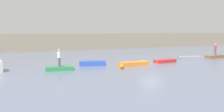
{
  "coord_description": "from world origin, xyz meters",
  "views": [
    {
      "loc": [
        -15.69,
        -23.82,
        3.83
      ],
      "look_at": [
        -3.73,
        3.03,
        0.72
      ],
      "focal_mm": 38.24,
      "sensor_mm": 36.0,
      "label": 1
    }
  ],
  "objects_px": {
    "rowboat_red": "(165,61)",
    "person_white_shirt": "(59,57)",
    "rowboat_blue": "(92,63)",
    "rowboat_orange": "(133,64)",
    "rowboat_grey": "(189,58)",
    "mooring_buoy": "(122,66)",
    "rowboat_green": "(59,68)",
    "rowboat_brown": "(215,56)",
    "person_red_shirt": "(215,49)"
  },
  "relations": [
    {
      "from": "rowboat_orange",
      "to": "person_white_shirt",
      "type": "bearing_deg",
      "value": 178.48
    },
    {
      "from": "rowboat_orange",
      "to": "mooring_buoy",
      "type": "bearing_deg",
      "value": -146.19
    },
    {
      "from": "person_white_shirt",
      "to": "mooring_buoy",
      "type": "xyz_separation_m",
      "value": [
        6.0,
        -1.56,
        -1.08
      ]
    },
    {
      "from": "rowboat_orange",
      "to": "person_white_shirt",
      "type": "xyz_separation_m",
      "value": [
        -8.22,
        -0.03,
        1.13
      ]
    },
    {
      "from": "rowboat_blue",
      "to": "person_red_shirt",
      "type": "distance_m",
      "value": 18.53
    },
    {
      "from": "rowboat_grey",
      "to": "rowboat_blue",
      "type": "bearing_deg",
      "value": -170.05
    },
    {
      "from": "rowboat_grey",
      "to": "person_white_shirt",
      "type": "xyz_separation_m",
      "value": [
        -17.63,
        -1.62,
        1.11
      ]
    },
    {
      "from": "rowboat_green",
      "to": "person_white_shirt",
      "type": "height_order",
      "value": "person_white_shirt"
    },
    {
      "from": "rowboat_green",
      "to": "person_red_shirt",
      "type": "distance_m",
      "value": 22.64
    },
    {
      "from": "rowboat_brown",
      "to": "person_red_shirt",
      "type": "distance_m",
      "value": 1.09
    },
    {
      "from": "rowboat_green",
      "to": "person_red_shirt",
      "type": "bearing_deg",
      "value": 12.86
    },
    {
      "from": "rowboat_blue",
      "to": "person_white_shirt",
      "type": "xyz_separation_m",
      "value": [
        -4.03,
        -1.87,
        1.08
      ]
    },
    {
      "from": "rowboat_grey",
      "to": "person_white_shirt",
      "type": "bearing_deg",
      "value": -163.75
    },
    {
      "from": "rowboat_blue",
      "to": "rowboat_brown",
      "type": "xyz_separation_m",
      "value": [
        18.51,
        0.01,
        -0.05
      ]
    },
    {
      "from": "rowboat_blue",
      "to": "rowboat_orange",
      "type": "height_order",
      "value": "rowboat_blue"
    },
    {
      "from": "rowboat_orange",
      "to": "person_white_shirt",
      "type": "distance_m",
      "value": 8.3
    },
    {
      "from": "rowboat_blue",
      "to": "rowboat_grey",
      "type": "xyz_separation_m",
      "value": [
        13.6,
        -0.25,
        -0.02
      ]
    },
    {
      "from": "rowboat_red",
      "to": "rowboat_grey",
      "type": "distance_m",
      "value": 4.85
    },
    {
      "from": "rowboat_red",
      "to": "person_white_shirt",
      "type": "distance_m",
      "value": 12.95
    },
    {
      "from": "person_red_shirt",
      "to": "mooring_buoy",
      "type": "height_order",
      "value": "person_red_shirt"
    },
    {
      "from": "rowboat_blue",
      "to": "mooring_buoy",
      "type": "distance_m",
      "value": 3.95
    },
    {
      "from": "rowboat_brown",
      "to": "rowboat_orange",
      "type": "bearing_deg",
      "value": -178.65
    },
    {
      "from": "rowboat_red",
      "to": "person_red_shirt",
      "type": "xyz_separation_m",
      "value": [
        9.65,
        1.27,
        1.1
      ]
    },
    {
      "from": "mooring_buoy",
      "to": "person_red_shirt",
      "type": "bearing_deg",
      "value": 11.73
    },
    {
      "from": "person_white_shirt",
      "to": "mooring_buoy",
      "type": "height_order",
      "value": "person_white_shirt"
    },
    {
      "from": "rowboat_green",
      "to": "rowboat_brown",
      "type": "relative_size",
      "value": 0.85
    },
    {
      "from": "rowboat_brown",
      "to": "mooring_buoy",
      "type": "height_order",
      "value": "mooring_buoy"
    },
    {
      "from": "rowboat_orange",
      "to": "rowboat_brown",
      "type": "relative_size",
      "value": 1.12
    },
    {
      "from": "rowboat_red",
      "to": "person_white_shirt",
      "type": "height_order",
      "value": "person_white_shirt"
    },
    {
      "from": "rowboat_red",
      "to": "mooring_buoy",
      "type": "height_order",
      "value": "mooring_buoy"
    },
    {
      "from": "rowboat_red",
      "to": "rowboat_brown",
      "type": "xyz_separation_m",
      "value": [
        9.65,
        1.27,
        0.0
      ]
    },
    {
      "from": "rowboat_red",
      "to": "rowboat_grey",
      "type": "xyz_separation_m",
      "value": [
        4.74,
        1.02,
        0.03
      ]
    },
    {
      "from": "rowboat_red",
      "to": "mooring_buoy",
      "type": "xyz_separation_m",
      "value": [
        -6.89,
        -2.16,
        0.06
      ]
    },
    {
      "from": "rowboat_blue",
      "to": "rowboat_red",
      "type": "xyz_separation_m",
      "value": [
        8.86,
        -1.27,
        -0.06
      ]
    },
    {
      "from": "rowboat_grey",
      "to": "rowboat_red",
      "type": "bearing_deg",
      "value": -156.83
    },
    {
      "from": "rowboat_brown",
      "to": "rowboat_blue",
      "type": "bearing_deg",
      "value": 174.02
    },
    {
      "from": "rowboat_blue",
      "to": "rowboat_orange",
      "type": "xyz_separation_m",
      "value": [
        4.19,
        -1.84,
        -0.04
      ]
    },
    {
      "from": "rowboat_brown",
      "to": "person_white_shirt",
      "type": "xyz_separation_m",
      "value": [
        -22.54,
        -1.88,
        1.14
      ]
    },
    {
      "from": "rowboat_red",
      "to": "rowboat_grey",
      "type": "bearing_deg",
      "value": 7.5
    },
    {
      "from": "rowboat_grey",
      "to": "person_red_shirt",
      "type": "distance_m",
      "value": 5.03
    },
    {
      "from": "rowboat_green",
      "to": "mooring_buoy",
      "type": "height_order",
      "value": "mooring_buoy"
    },
    {
      "from": "rowboat_green",
      "to": "rowboat_grey",
      "type": "bearing_deg",
      "value": 13.36
    },
    {
      "from": "rowboat_green",
      "to": "person_white_shirt",
      "type": "relative_size",
      "value": 1.57
    },
    {
      "from": "rowboat_orange",
      "to": "person_red_shirt",
      "type": "relative_size",
      "value": 2.15
    },
    {
      "from": "rowboat_brown",
      "to": "person_red_shirt",
      "type": "bearing_deg",
      "value": 0.0
    },
    {
      "from": "mooring_buoy",
      "to": "rowboat_orange",
      "type": "bearing_deg",
      "value": 35.55
    },
    {
      "from": "rowboat_green",
      "to": "rowboat_brown",
      "type": "distance_m",
      "value": 22.61
    },
    {
      "from": "mooring_buoy",
      "to": "person_white_shirt",
      "type": "bearing_deg",
      "value": 165.45
    },
    {
      "from": "rowboat_grey",
      "to": "rowboat_brown",
      "type": "xyz_separation_m",
      "value": [
        4.91,
        0.25,
        -0.03
      ]
    },
    {
      "from": "rowboat_orange",
      "to": "rowboat_grey",
      "type": "distance_m",
      "value": 9.54
    }
  ]
}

